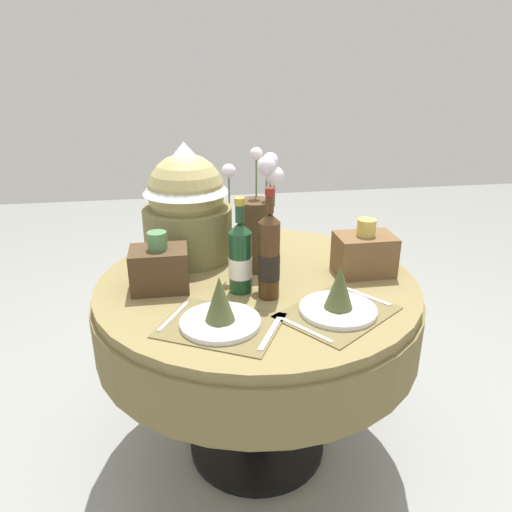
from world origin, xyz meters
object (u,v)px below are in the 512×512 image
dining_table (257,315)px  gift_tub_back_left (187,199)px  woven_basket_side_right (365,253)px  wine_bottle_left (240,257)px  place_setting_right (339,300)px  woven_basket_side_left (159,267)px  place_setting_left (220,312)px  wine_bottle_centre (269,256)px  flower_vase (257,223)px

dining_table → gift_tub_back_left: gift_tub_back_left is taller
dining_table → woven_basket_side_right: 0.45m
wine_bottle_left → woven_basket_side_right: 0.47m
place_setting_right → woven_basket_side_left: bearing=154.0°
place_setting_right → gift_tub_back_left: (-0.44, 0.55, 0.19)m
woven_basket_side_left → woven_basket_side_right: woven_basket_side_right is taller
place_setting_left → gift_tub_back_left: bearing=97.2°
place_setting_right → wine_bottle_left: (-0.28, 0.20, 0.08)m
place_setting_left → woven_basket_side_right: (0.56, 0.30, 0.03)m
wine_bottle_centre → woven_basket_side_left: 0.38m
wine_bottle_centre → woven_basket_side_left: (-0.36, 0.12, -0.07)m
place_setting_right → wine_bottle_centre: 0.26m
wine_bottle_centre → place_setting_right: bearing=-37.5°
wine_bottle_left → woven_basket_side_right: bearing=9.3°
place_setting_left → place_setting_right: (0.37, 0.02, 0.00)m
dining_table → woven_basket_side_left: bearing=-177.1°
place_setting_left → woven_basket_side_left: size_ratio=2.06×
wine_bottle_left → wine_bottle_centre: bearing=-33.9°
gift_tub_back_left → wine_bottle_centre: bearing=-58.2°
place_setting_left → wine_bottle_centre: size_ratio=1.14×
flower_vase → woven_basket_side_left: 0.38m
wine_bottle_centre → flower_vase: bearing=90.6°
flower_vase → woven_basket_side_right: (0.38, -0.10, -0.10)m
flower_vase → place_setting_right: bearing=-62.9°
flower_vase → woven_basket_side_left: (-0.35, -0.11, -0.10)m
place_setting_right → wine_bottle_left: 0.35m
woven_basket_side_right → place_setting_left: bearing=-151.6°
place_setting_left → woven_basket_side_right: 0.63m
place_setting_right → woven_basket_side_left: (-0.55, 0.27, 0.03)m
dining_table → place_setting_left: place_setting_left is taller
dining_table → wine_bottle_centre: size_ratio=3.15×
place_setting_right → flower_vase: flower_vase is taller
place_setting_left → woven_basket_side_right: woven_basket_side_right is taller
place_setting_right → wine_bottle_centre: size_ratio=1.16×
place_setting_left → gift_tub_back_left: (-0.07, 0.57, 0.19)m
dining_table → flower_vase: bearing=81.5°
wine_bottle_left → wine_bottle_centre: wine_bottle_centre is taller
wine_bottle_left → gift_tub_back_left: size_ratio=0.72×
wine_bottle_left → dining_table: bearing=48.7°
woven_basket_side_left → wine_bottle_left: bearing=-13.1°
wine_bottle_left → flower_vase: bearing=64.1°
wine_bottle_left → woven_basket_side_left: wine_bottle_left is taller
dining_table → wine_bottle_left: wine_bottle_left is taller
wine_bottle_left → woven_basket_side_right: size_ratio=1.57×
dining_table → wine_bottle_left: bearing=-131.3°
wine_bottle_centre → woven_basket_side_right: 0.41m
wine_bottle_centre → gift_tub_back_left: (-0.25, 0.40, 0.09)m
wine_bottle_centre → woven_basket_side_right: wine_bottle_centre is taller
place_setting_left → gift_tub_back_left: 0.60m
dining_table → place_setting_left: 0.39m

